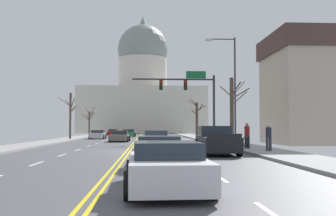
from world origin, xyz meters
name	(u,v)px	position (x,y,z in m)	size (l,w,h in m)	color
ground	(128,151)	(0.00, 0.00, 0.02)	(20.00, 180.00, 0.20)	#4C4C51
signal_gantry	(191,92)	(5.38, 12.15, 4.93)	(7.91, 0.41, 6.76)	#28282D
street_lamp_right	(231,81)	(7.90, 5.57, 5.19)	(2.44, 0.24, 8.57)	#333338
capitol_building	(143,95)	(0.00, 82.05, 10.08)	(31.68, 23.65, 31.32)	beige
sedan_near_00	(156,138)	(1.99, 9.04, 0.59)	(1.94, 4.30, 1.25)	#9EA3A8
sedan_near_01	(156,140)	(1.85, 3.44, 0.61)	(2.06, 4.51, 1.31)	silver
pickup_truck_near_02	(216,141)	(5.24, -2.81, 0.73)	(2.32, 5.84, 1.63)	black
sedan_near_03	(159,152)	(1.69, -10.04, 0.57)	(2.03, 4.68, 1.22)	#9EA3A8
sedan_near_04	(166,167)	(1.71, -16.03, 0.57)	(2.14, 4.72, 1.21)	silver
sedan_oncoming_00	(120,136)	(-1.68, 17.29, 0.55)	(2.10, 4.56, 1.17)	#6B6056
sedan_oncoming_01	(98,135)	(-5.25, 27.44, 0.55)	(2.01, 4.26, 1.15)	silver
sedan_oncoming_02	(129,133)	(-1.66, 37.89, 0.56)	(2.12, 4.46, 1.18)	#1E7247
sedan_oncoming_03	(113,132)	(-5.13, 50.03, 0.54)	(1.93, 4.22, 1.13)	#B71414
bare_tree_00	(197,118)	(8.98, 36.74, 2.98)	(2.85, 1.54, 5.79)	#423328
bare_tree_01	(89,121)	(-8.63, 43.68, 2.52)	(2.58, 2.27, 4.89)	#423328
bare_tree_02	(232,109)	(8.59, 8.50, 3.15)	(2.44, 2.11, 5.69)	#4C3D2D
bare_tree_03	(70,114)	(-8.06, 23.37, 3.13)	(2.42, 1.71, 5.54)	#4C3D2D
pedestrian_00	(269,136)	(8.48, -2.31, 1.04)	(0.35, 0.34, 1.63)	#33333D
pedestrian_01	(247,134)	(7.85, 0.38, 1.09)	(0.35, 0.34, 1.70)	black
bicycle_parked	(246,142)	(8.30, 2.52, 0.49)	(0.12, 1.77, 0.85)	black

